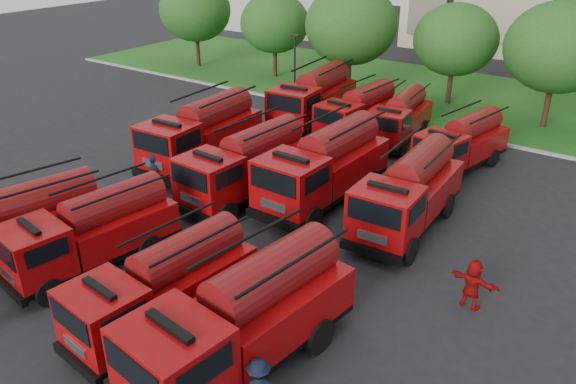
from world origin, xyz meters
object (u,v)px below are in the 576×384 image
object	(u,v)px
fire_truck_2	(164,286)
firefighter_5	(469,306)
fire_truck_9	(359,113)
fire_truck_1	(93,231)
fire_truck_3	(244,318)
firefighter_4	(158,188)
firefighter_0	(143,377)
fire_truck_7	(409,192)
fire_truck_0	(16,225)
fire_truck_4	(203,133)
fire_truck_10	(400,118)
fire_truck_8	(314,98)
fire_truck_11	(462,143)
fire_truck_5	(247,165)
fire_truck_6	(325,166)

from	to	relation	value
fire_truck_2	firefighter_5	bearing A→B (deg)	45.74
fire_truck_2	fire_truck_9	distance (m)	19.97
fire_truck_1	fire_truck_3	world-z (taller)	fire_truck_3
firefighter_4	firefighter_5	bearing A→B (deg)	-145.76
fire_truck_1	firefighter_0	xyz separation A→B (m)	(6.06, -3.10, -1.54)
fire_truck_7	fire_truck_0	bearing A→B (deg)	-137.50
fire_truck_0	fire_truck_1	world-z (taller)	fire_truck_0
fire_truck_4	firefighter_0	xyz separation A→B (m)	(9.64, -13.11, -1.81)
fire_truck_10	fire_truck_2	bearing A→B (deg)	-92.25
fire_truck_2	fire_truck_4	bearing A→B (deg)	133.40
fire_truck_7	fire_truck_9	xyz separation A→B (m)	(-7.29, 8.95, -0.14)
fire_truck_3	fire_truck_10	world-z (taller)	fire_truck_3
fire_truck_0	fire_truck_4	xyz separation A→B (m)	(-0.87, 11.51, 0.21)
fire_truck_2	fire_truck_8	world-z (taller)	fire_truck_8
fire_truck_7	fire_truck_11	size ratio (longest dim) A/B	1.10
fire_truck_3	firefighter_4	world-z (taller)	fire_truck_3
fire_truck_5	firefighter_0	bearing A→B (deg)	-62.39
fire_truck_0	fire_truck_5	size ratio (longest dim) A/B	0.97
fire_truck_10	fire_truck_11	bearing A→B (deg)	-30.70
fire_truck_2	fire_truck_5	distance (m)	9.84
firefighter_0	firefighter_5	xyz separation A→B (m)	(6.81, 8.91, 0.00)
fire_truck_5	fire_truck_9	bearing A→B (deg)	91.73
fire_truck_6	fire_truck_9	world-z (taller)	fire_truck_6
fire_truck_6	fire_truck_10	bearing A→B (deg)	95.35
fire_truck_8	firefighter_4	xyz separation A→B (m)	(-1.13, -12.82, -1.81)
fire_truck_1	fire_truck_9	world-z (taller)	fire_truck_9
fire_truck_7	fire_truck_9	bearing A→B (deg)	126.84
fire_truck_9	firefighter_0	xyz separation A→B (m)	(4.71, -21.84, -1.56)
fire_truck_1	fire_truck_5	size ratio (longest dim) A/B	0.92
fire_truck_7	firefighter_5	xyz separation A→B (m)	(4.23, -3.98, -1.70)
fire_truck_10	fire_truck_4	bearing A→B (deg)	-132.86
fire_truck_7	fire_truck_11	world-z (taller)	fire_truck_7
fire_truck_6	firefighter_0	world-z (taller)	fire_truck_6
fire_truck_6	firefighter_4	size ratio (longest dim) A/B	4.21
firefighter_0	firefighter_5	distance (m)	11.21
firefighter_0	fire_truck_0	bearing A→B (deg)	159.09
fire_truck_6	fire_truck_7	world-z (taller)	fire_truck_6
fire_truck_7	fire_truck_4	bearing A→B (deg)	176.63
fire_truck_2	fire_truck_10	xyz separation A→B (m)	(-1.17, 20.48, -0.07)
fire_truck_6	firefighter_0	xyz separation A→B (m)	(1.74, -12.97, -1.84)
fire_truck_2	fire_truck_3	distance (m)	3.38
fire_truck_9	fire_truck_1	bearing A→B (deg)	-90.27
fire_truck_0	fire_truck_4	size ratio (longest dim) A/B	0.91
fire_truck_8	fire_truck_2	bearing A→B (deg)	-75.53
fire_truck_5	fire_truck_9	distance (m)	10.61
fire_truck_5	fire_truck_11	distance (m)	11.78
fire_truck_5	fire_truck_6	world-z (taller)	fire_truck_6
fire_truck_7	firefighter_0	bearing A→B (deg)	-103.68
fire_truck_0	fire_truck_7	distance (m)	16.01
firefighter_0	firefighter_4	size ratio (longest dim) A/B	0.94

